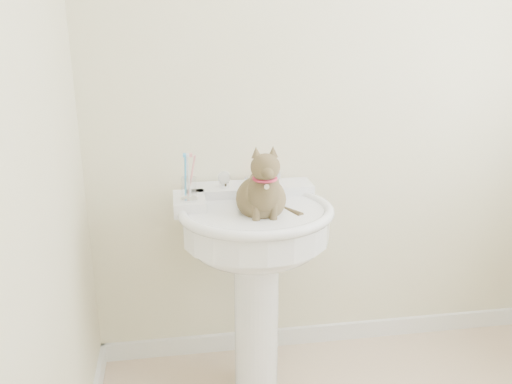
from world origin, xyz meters
name	(u,v)px	position (x,y,z in m)	size (l,w,h in m)	color
wall_back	(337,92)	(0.00, 1.10, 1.25)	(2.20, 0.00, 2.50)	beige
baseboard_back	(326,333)	(0.00, 1.09, 0.04)	(2.20, 0.02, 0.09)	white
pedestal_sink	(255,243)	(-0.41, 0.81, 0.69)	(0.64, 0.62, 0.88)	white
faucet	(250,178)	(-0.40, 0.96, 0.92)	(0.28, 0.12, 0.14)	silver
soap_bar	(263,178)	(-0.33, 1.06, 0.89)	(0.09, 0.06, 0.03)	#E4481D
toothbrush_cup	(189,188)	(-0.66, 0.85, 0.92)	(0.07, 0.07, 0.19)	silver
cat	(262,194)	(-0.38, 0.76, 0.91)	(0.22, 0.27, 0.40)	brown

